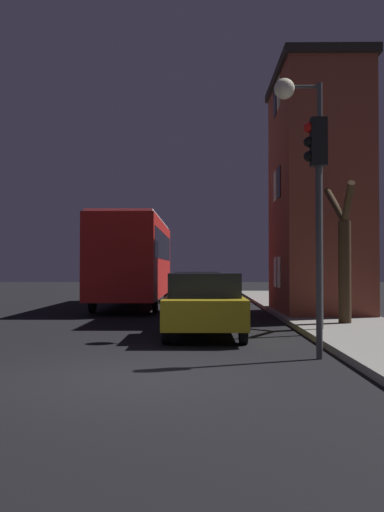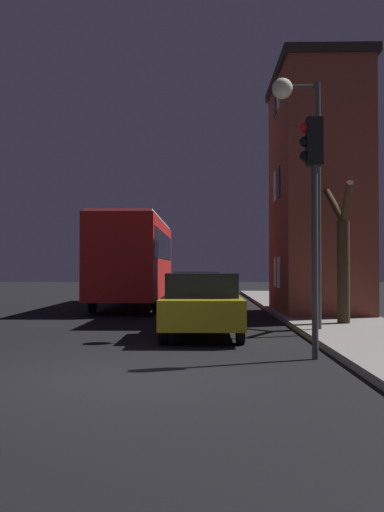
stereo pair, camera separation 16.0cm
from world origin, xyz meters
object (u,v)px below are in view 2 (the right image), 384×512
object	(u,v)px
car_near_lane	(202,303)
car_mid_lane	(197,292)
streetlamp	(298,139)
traffic_light	(313,186)
bus	(135,255)
bare_tree	(343,253)

from	to	relation	value
car_near_lane	car_mid_lane	distance (m)	6.95
car_near_lane	streetlamp	bearing A→B (deg)	10.11
traffic_light	car_mid_lane	distance (m)	10.92
traffic_light	bus	size ratio (longest dim) A/B	0.42
streetlamp	car_mid_lane	xyz separation A→B (m)	(-2.67, 6.51, -4.16)
streetlamp	bare_tree	size ratio (longest dim) A/B	1.61
streetlamp	car_mid_lane	world-z (taller)	streetlamp
car_near_lane	traffic_light	bearing A→B (deg)	-58.90
streetlamp	car_mid_lane	bearing A→B (deg)	112.31
bare_tree	car_near_lane	bearing A→B (deg)	-152.39
bus	car_mid_lane	distance (m)	5.03
car_near_lane	car_mid_lane	xyz separation A→B (m)	(-0.21, 6.95, -0.01)
car_mid_lane	traffic_light	bearing A→B (deg)	-77.57
bus	car_mid_lane	bearing A→B (deg)	-54.95
car_near_lane	car_mid_lane	world-z (taller)	car_near_lane
streetlamp	traffic_light	bearing A→B (deg)	-95.57
streetlamp	bus	bearing A→B (deg)	117.48
bus	car_near_lane	world-z (taller)	bus
streetlamp	traffic_light	world-z (taller)	streetlamp
bus	car_mid_lane	world-z (taller)	bus
traffic_light	bare_tree	world-z (taller)	traffic_light
car_mid_lane	bus	bearing A→B (deg)	125.05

